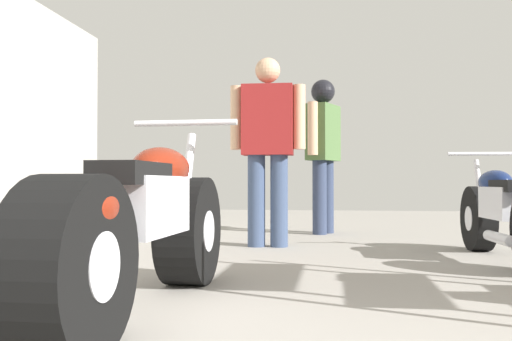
{
  "coord_description": "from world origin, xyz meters",
  "views": [
    {
      "loc": [
        0.35,
        -0.4,
        0.59
      ],
      "look_at": [
        -0.18,
        3.47,
        0.67
      ],
      "focal_mm": 39.83,
      "sensor_mm": 36.0,
      "label": 1
    }
  ],
  "objects_px": {
    "motorcycle_maroon_cruiser": "(143,227)",
    "mechanic_with_helmet": "(323,141)",
    "motorcycle_black_naked": "(505,213)",
    "mechanic_in_blue": "(268,140)"
  },
  "relations": [
    {
      "from": "motorcycle_maroon_cruiser",
      "to": "mechanic_with_helmet",
      "type": "bearing_deg",
      "value": 79.9
    },
    {
      "from": "motorcycle_black_naked",
      "to": "mechanic_with_helmet",
      "type": "bearing_deg",
      "value": 123.07
    },
    {
      "from": "motorcycle_black_naked",
      "to": "mechanic_with_helmet",
      "type": "distance_m",
      "value": 2.65
    },
    {
      "from": "mechanic_in_blue",
      "to": "mechanic_with_helmet",
      "type": "height_order",
      "value": "mechanic_with_helmet"
    },
    {
      "from": "motorcycle_maroon_cruiser",
      "to": "motorcycle_black_naked",
      "type": "height_order",
      "value": "motorcycle_maroon_cruiser"
    },
    {
      "from": "motorcycle_black_naked",
      "to": "mechanic_in_blue",
      "type": "bearing_deg",
      "value": 158.68
    },
    {
      "from": "motorcycle_maroon_cruiser",
      "to": "mechanic_in_blue",
      "type": "relative_size",
      "value": 1.16
    },
    {
      "from": "motorcycle_maroon_cruiser",
      "to": "mechanic_in_blue",
      "type": "height_order",
      "value": "mechanic_in_blue"
    },
    {
      "from": "motorcycle_black_naked",
      "to": "mechanic_in_blue",
      "type": "distance_m",
      "value": 2.11
    },
    {
      "from": "motorcycle_black_naked",
      "to": "mechanic_with_helmet",
      "type": "xyz_separation_m",
      "value": [
        -1.39,
        2.14,
        0.71
      ]
    }
  ]
}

